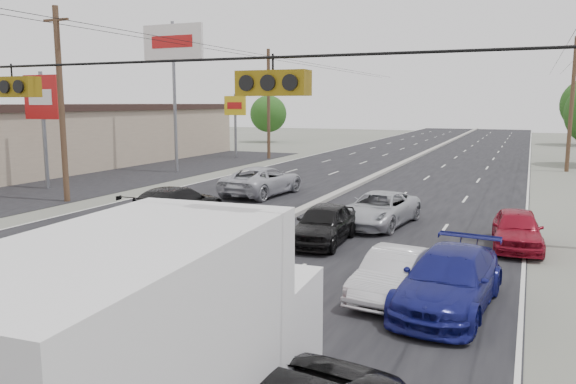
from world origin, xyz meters
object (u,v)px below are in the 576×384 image
Objects in this scene: pole_sign_mid at (42,104)px; tree_left_far at (268,114)px; queue_car_a at (324,224)px; oncoming_near at (176,205)px; queue_car_d at (449,281)px; utility_pole_left_b at (61,104)px; box_truck at (155,359)px; queue_car_c at (379,209)px; queue_car_b at (393,274)px; queue_car_e at (517,229)px; utility_pole_left_c at (269,103)px; red_sedan at (225,280)px; pole_sign_far at (235,111)px; pole_sign_billboard at (173,51)px; oncoming_far at (263,181)px; utility_pole_right_c at (572,104)px.

pole_sign_mid is 42.32m from tree_left_far.
queue_car_a is 0.78× the size of oncoming_near.
queue_car_d is (25.18, -11.10, -4.38)m from pole_sign_mid.
utility_pole_left_b reaches higher than box_truck.
tree_left_far is 51.45m from queue_car_c.
queue_car_b is at bearing 78.55° from box_truck.
queue_car_e is (26.60, -4.01, -4.41)m from pole_sign_mid.
queue_car_c is (16.61, -24.22, -4.41)m from utility_pole_left_c.
queue_car_a is 3.97m from queue_car_c.
pole_sign_mid is 1.75× the size of red_sedan.
pole_sign_far is 40.07m from queue_car_b.
pole_sign_far is 34.07m from queue_car_a.
queue_car_d is at bearing -21.37° from utility_pole_left_b.
queue_car_c is at bearing 120.21° from queue_car_d.
utility_pole_left_b is 16.39m from queue_car_a.
queue_car_d is (5.34, 1.99, 0.08)m from red_sedan.
box_truck is at bearing -102.04° from queue_car_d.
pole_sign_mid is 0.64× the size of pole_sign_billboard.
oncoming_far is at bearing 136.20° from queue_car_d.
utility_pole_left_c is 1.63× the size of tree_left_far.
pole_sign_far is 1.39× the size of queue_car_a.
utility_pole_left_b reaches higher than queue_car_b.
queue_car_a is 11.37m from oncoming_far.
utility_pole_left_c reaches higher than queue_car_c.
pole_sign_far reaches higher than queue_car_e.
utility_pole_left_c is 32.33m from queue_car_a.
utility_pole_right_c is 28.51m from pole_sign_far.
utility_pole_left_c is 34.41m from queue_car_e.
box_truck is at bearing -65.93° from tree_left_far.
utility_pole_right_c is at bearing 88.13° from queue_car_d.
utility_pole_left_b is at bearing -82.03° from pole_sign_far.
utility_pole_left_c is 2.60× the size of queue_car_b.
queue_car_c is at bearing -161.42° from oncoming_near.
tree_left_far is at bearing 110.42° from box_truck.
utility_pole_left_b is at bearing -90.00° from utility_pole_left_c.
tree_left_far is 0.84× the size of box_truck.
oncoming_near is (-10.77, 5.55, 0.17)m from queue_car_b.
queue_car_a is at bearing -167.25° from queue_car_e.
utility_pole_left_c is 0.91× the size of pole_sign_billboard.
oncoming_far is at bearing 148.24° from queue_car_e.
queue_car_c is (-8.39, -24.22, -4.41)m from utility_pole_right_c.
tree_left_far is at bearing 120.12° from queue_car_e.
queue_car_b is at bearing -117.46° from queue_car_e.
queue_car_a is at bearing -55.88° from pole_sign_far.
queue_car_e is at bearing 15.04° from queue_car_a.
tree_left_far is (-9.50, 45.00, -1.39)m from utility_pole_left_b.
utility_pole_right_c is 2.50× the size of red_sedan.
pole_sign_billboard reaches higher than queue_car_c.
box_truck reaches higher than queue_car_b.
utility_pole_right_c is at bearing 45.00° from utility_pole_left_b.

